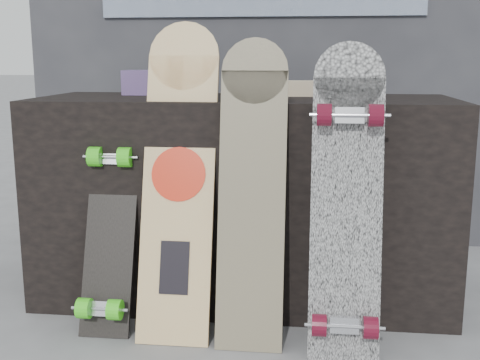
# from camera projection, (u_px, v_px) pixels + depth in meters

# --- Properties ---
(ground) EXTENTS (60.00, 60.00, 0.00)m
(ground) POSITION_uv_depth(u_px,v_px,m) (227.00, 350.00, 1.99)
(ground) COLOR slate
(ground) RESTS_ON ground
(vendor_table) EXTENTS (1.60, 0.60, 0.80)m
(vendor_table) POSITION_uv_depth(u_px,v_px,m) (244.00, 198.00, 2.40)
(vendor_table) COLOR black
(vendor_table) RESTS_ON ground
(booth) EXTENTS (2.40, 0.22, 2.20)m
(booth) POSITION_uv_depth(u_px,v_px,m) (262.00, 28.00, 3.09)
(booth) COLOR #323136
(booth) RESTS_ON ground
(merch_box_purple) EXTENTS (0.18, 0.12, 0.10)m
(merch_box_purple) POSITION_uv_depth(u_px,v_px,m) (147.00, 82.00, 2.49)
(merch_box_purple) COLOR #443670
(merch_box_purple) RESTS_ON vendor_table
(merch_box_small) EXTENTS (0.14, 0.14, 0.12)m
(merch_box_small) POSITION_uv_depth(u_px,v_px,m) (341.00, 82.00, 2.28)
(merch_box_small) COLOR #443670
(merch_box_small) RESTS_ON vendor_table
(merch_box_flat) EXTENTS (0.22, 0.10, 0.06)m
(merch_box_flat) POSITION_uv_depth(u_px,v_px,m) (292.00, 88.00, 2.41)
(merch_box_flat) COLOR #D1B78C
(merch_box_flat) RESTS_ON vendor_table
(longboard_geisha) EXTENTS (0.25, 0.34, 1.08)m
(longboard_geisha) POSITION_uv_depth(u_px,v_px,m) (179.00, 170.00, 2.08)
(longboard_geisha) COLOR #F5E5A5
(longboard_geisha) RESTS_ON ground
(longboard_celtic) EXTENTS (0.22, 0.24, 1.02)m
(longboard_celtic) POSITION_uv_depth(u_px,v_px,m) (252.00, 183.00, 1.99)
(longboard_celtic) COLOR #C1B383
(longboard_celtic) RESTS_ON ground
(longboard_cascadia) EXTENTS (0.23, 0.27, 1.01)m
(longboard_cascadia) POSITION_uv_depth(u_px,v_px,m) (347.00, 198.00, 1.90)
(longboard_cascadia) COLOR silver
(longboard_cascadia) RESTS_ON ground
(skateboard_dark) EXTENTS (0.18, 0.34, 0.77)m
(skateboard_dark) POSITION_uv_depth(u_px,v_px,m) (110.00, 219.00, 2.12)
(skateboard_dark) COLOR black
(skateboard_dark) RESTS_ON ground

